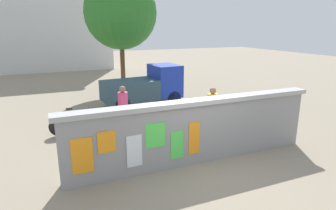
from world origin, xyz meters
TOP-DOWN VIEW (x-y plane):
  - ground at (0.00, 8.00)m, footprint 60.00×60.00m
  - poster_wall at (-0.01, -0.00)m, footprint 7.19×0.42m
  - auto_rickshaw_truck at (0.66, 6.11)m, footprint 3.72×1.83m
  - motorcycle at (-0.81, 1.66)m, footprint 1.90×0.56m
  - bicycle_near at (-2.81, 3.44)m, footprint 1.70×0.44m
  - person_walking at (-1.19, 3.16)m, footprint 0.48×0.48m
  - person_bystander at (1.55, 1.74)m, footprint 0.45×0.45m
  - tree_roadside at (0.41, 9.37)m, footprint 3.87×3.87m
  - building_background at (-3.96, 21.16)m, footprint 12.14×5.36m

SIDE VIEW (x-z plane):
  - ground at x=0.00m, z-range 0.00..0.00m
  - bicycle_near at x=-2.81m, z-range -0.11..0.84m
  - motorcycle at x=-0.81m, z-range 0.03..0.90m
  - auto_rickshaw_truck at x=0.66m, z-range -0.02..1.83m
  - poster_wall at x=-0.01m, z-range 0.02..1.78m
  - person_walking at x=-1.19m, z-range 0.18..1.80m
  - person_bystander at x=1.55m, z-range 0.18..1.80m
  - tree_roadside at x=0.41m, z-range 1.17..7.40m
  - building_background at x=-3.96m, z-range 0.02..8.74m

